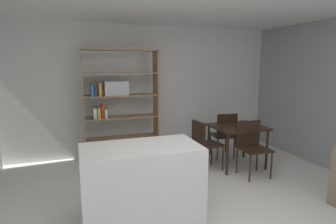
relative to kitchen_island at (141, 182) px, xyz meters
name	(u,v)px	position (x,y,z in m)	size (l,w,h in m)	color
back_partition	(132,91)	(0.42, 2.54, 0.86)	(6.28, 0.06, 2.62)	silver
kitchen_island	(141,182)	(0.00, 0.00, 0.00)	(1.38, 0.74, 0.90)	white
open_bookshelf	(115,105)	(0.02, 2.16, 0.63)	(1.40, 0.36, 2.12)	#997551
dining_table	(237,131)	(2.05, 1.15, 0.20)	(0.91, 0.81, 0.75)	black
dining_chair_far	(224,132)	(2.04, 1.57, 0.08)	(0.45, 0.50, 0.91)	black
dining_chair_island_side	(204,141)	(1.38, 1.14, 0.08)	(0.49, 0.45, 0.88)	black
dining_chair_near	(251,143)	(2.05, 0.72, 0.09)	(0.47, 0.46, 0.90)	black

